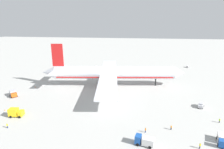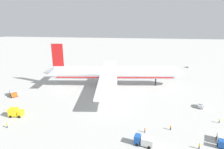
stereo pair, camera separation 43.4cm
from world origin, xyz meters
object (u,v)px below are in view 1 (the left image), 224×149
(baggage_cart_1, at_px, (187,66))
(airliner, at_px, (112,73))
(ground_worker_3, at_px, (200,146))
(traffic_cone_0, at_px, (107,66))
(ground_worker_0, at_px, (220,121))
(service_truck_2, at_px, (223,140))
(traffic_cone_2, at_px, (58,73))
(service_truck_3, at_px, (16,112))
(service_truck_0, at_px, (13,93))
(ground_worker_2, at_px, (145,130))
(ground_worker_1, at_px, (7,126))
(service_truck_1, at_px, (145,141))
(baggage_cart_0, at_px, (96,66))
(traffic_cone_3, at_px, (5,110))
(service_van, at_px, (201,105))
(ground_worker_4, at_px, (171,127))
(traffic_cone_1, at_px, (35,87))

(baggage_cart_1, bearing_deg, airliner, -135.99)
(ground_worker_3, distance_m, traffic_cone_0, 101.17)
(ground_worker_0, relative_size, traffic_cone_0, 2.97)
(service_truck_2, height_order, traffic_cone_2, service_truck_2)
(airliner, relative_size, service_truck_3, 14.46)
(service_truck_0, relative_size, ground_worker_2, 3.23)
(baggage_cart_1, bearing_deg, ground_worker_1, -129.39)
(ground_worker_2, relative_size, traffic_cone_0, 2.97)
(traffic_cone_0, xyz_separation_m, traffic_cone_2, (-29.71, -23.27, 0.00))
(service_truck_1, distance_m, service_truck_2, 22.77)
(ground_worker_1, distance_m, traffic_cone_2, 68.02)
(baggage_cart_0, bearing_deg, service_truck_2, -56.09)
(baggage_cart_0, distance_m, ground_worker_3, 101.47)
(ground_worker_2, xyz_separation_m, traffic_cone_3, (-55.07, 7.12, -0.55))
(service_truck_1, distance_m, baggage_cart_0, 95.57)
(ground_worker_1, bearing_deg, baggage_cart_1, 50.61)
(ground_worker_1, distance_m, ground_worker_2, 45.59)
(airliner, relative_size, traffic_cone_0, 141.23)
(service_van, distance_m, ground_worker_4, 23.96)
(service_truck_1, xyz_separation_m, ground_worker_2, (0.44, 6.43, -0.68))
(service_truck_3, bearing_deg, ground_worker_3, -8.32)
(airliner, distance_m, traffic_cone_0, 44.60)
(service_van, xyz_separation_m, ground_worker_1, (-68.59, -25.80, -0.17))
(ground_worker_1, bearing_deg, traffic_cone_2, 100.18)
(airliner, bearing_deg, service_van, -28.33)
(ground_worker_0, height_order, ground_worker_2, ground_worker_0)
(service_truck_3, bearing_deg, ground_worker_4, -0.60)
(ground_worker_3, relative_size, ground_worker_4, 1.05)
(traffic_cone_0, bearing_deg, service_van, -51.69)
(service_truck_1, xyz_separation_m, ground_worker_3, (15.27, 0.74, -0.61))
(airliner, height_order, baggage_cart_1, airliner)
(service_van, bearing_deg, baggage_cart_1, 81.18)
(service_van, height_order, ground_worker_0, service_van)
(airliner, height_order, ground_worker_2, airliner)
(baggage_cart_1, relative_size, traffic_cone_3, 6.48)
(traffic_cone_0, bearing_deg, service_truck_2, -60.69)
(service_truck_0, distance_m, traffic_cone_1, 13.56)
(service_truck_3, bearing_deg, baggage_cart_0, 81.12)
(service_truck_1, xyz_separation_m, traffic_cone_1, (-57.40, 40.56, -1.23))
(ground_worker_4, height_order, traffic_cone_2, ground_worker_4)
(service_truck_0, xyz_separation_m, service_truck_3, (13.64, -17.61, 0.18))
(service_truck_3, bearing_deg, traffic_cone_0, 76.51)
(service_truck_3, distance_m, traffic_cone_0, 85.02)
(service_truck_1, bearing_deg, traffic_cone_2, 129.45)
(ground_worker_3, bearing_deg, service_truck_1, -177.23)
(traffic_cone_3, bearing_deg, service_truck_0, 113.72)
(service_truck_3, relative_size, service_van, 1.22)
(ground_worker_4, relative_size, traffic_cone_1, 3.04)
(service_van, relative_size, ground_worker_0, 2.70)
(service_van, bearing_deg, traffic_cone_0, 128.31)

